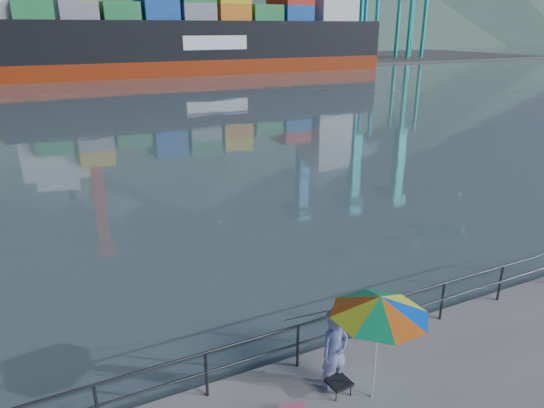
% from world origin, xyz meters
% --- Properties ---
extents(harbor_water, '(500.00, 280.00, 0.00)m').
position_xyz_m(harbor_water, '(0.00, 130.00, 0.00)').
color(harbor_water, '#4D6268').
rests_on(harbor_water, ground).
extents(far_dock, '(200.00, 40.00, 0.40)m').
position_xyz_m(far_dock, '(10.00, 93.00, 0.00)').
color(far_dock, '#514F4C').
rests_on(far_dock, ground).
extents(guardrail, '(22.00, 0.06, 1.03)m').
position_xyz_m(guardrail, '(0.00, 1.70, 0.52)').
color(guardrail, '#2D3033').
rests_on(guardrail, ground).
extents(container_stacks, '(58.00, 8.40, 7.80)m').
position_xyz_m(container_stacks, '(34.38, 94.17, 2.74)').
color(container_stacks, '#267F3F').
rests_on(container_stacks, ground).
extents(fisherman, '(0.60, 0.40, 1.61)m').
position_xyz_m(fisherman, '(1.35, 0.86, 0.80)').
color(fisherman, '#37489C').
rests_on(fisherman, ground).
extents(beach_umbrella, '(2.36, 2.36, 2.24)m').
position_xyz_m(beach_umbrella, '(1.86, 0.26, 2.05)').
color(beach_umbrella, white).
rests_on(beach_umbrella, ground).
extents(folding_stool, '(0.46, 0.46, 0.28)m').
position_xyz_m(folding_stool, '(1.34, 0.64, 0.15)').
color(folding_stool, black).
rests_on(folding_stool, ground).
extents(fishing_rod, '(0.32, 1.85, 1.32)m').
position_xyz_m(fishing_rod, '(1.51, 2.07, 0.00)').
color(fishing_rod, black).
rests_on(fishing_rod, ground).
extents(container_ship, '(60.14, 10.02, 18.10)m').
position_xyz_m(container_ship, '(24.25, 71.38, 5.83)').
color(container_ship, maroon).
rests_on(container_ship, ground).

